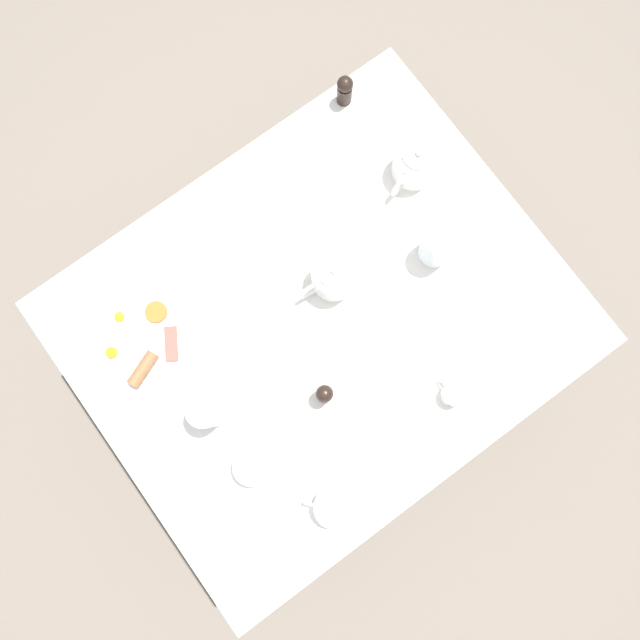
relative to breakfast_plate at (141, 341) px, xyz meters
The scene contains 17 objects.
ground_plane 0.85m from the breakfast_plate, 119.66° to the right, with size 8.00×8.00×0.00m, color #70665B.
table 0.45m from the breakfast_plate, 119.66° to the right, with size 0.98×1.19×0.72m.
breakfast_plate is the anchor object (origin of this frame).
teapot_near 0.50m from the breakfast_plate, 108.25° to the right, with size 0.11×0.20×0.13m.
teapot_far 0.82m from the breakfast_plate, 93.12° to the right, with size 0.11×0.20×0.13m.
teacup_with_saucer_left 0.42m from the breakfast_plate, behind, with size 0.15×0.15×0.06m.
teacup_with_saucer_right 0.62m from the breakfast_plate, 165.95° to the right, with size 0.15×0.15×0.06m.
water_glass_tall 0.77m from the breakfast_plate, 108.91° to the right, with size 0.08×0.08×0.14m.
water_glass_short 0.26m from the breakfast_plate, 169.65° to the right, with size 0.08×0.08×0.14m.
creamer_jug 0.78m from the breakfast_plate, 135.96° to the right, with size 0.08×0.05×0.05m.
pepper_grinder 0.48m from the breakfast_plate, 142.42° to the right, with size 0.04×0.04×0.10m.
salt_grinder 0.82m from the breakfast_plate, 74.37° to the right, with size 0.04×0.04×0.10m.
napkin_folded 0.93m from the breakfast_plate, 117.45° to the right, with size 0.21×0.18×0.01m.
fork_by_plate 0.65m from the breakfast_plate, 127.59° to the right, with size 0.16×0.12×0.00m.
knife_by_plate 0.55m from the breakfast_plate, 81.20° to the right, with size 0.12×0.17×0.00m.
spoon_for_tea 0.36m from the breakfast_plate, 61.60° to the right, with size 0.05×0.14×0.00m.
fork_spare 0.28m from the breakfast_plate, 95.03° to the right, with size 0.15×0.11×0.00m.
Camera 1 is at (-0.19, 0.14, 2.27)m, focal length 35.00 mm.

